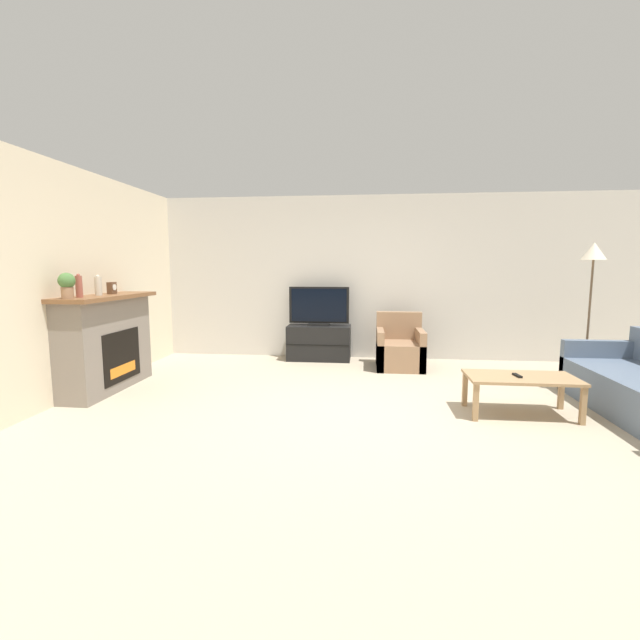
% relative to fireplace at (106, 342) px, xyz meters
% --- Properties ---
extents(ground_plane, '(24.00, 24.00, 0.00)m').
position_rel_fireplace_xyz_m(ground_plane, '(3.27, -0.58, -0.60)').
color(ground_plane, tan).
extents(wall_back, '(12.00, 0.06, 2.70)m').
position_rel_fireplace_xyz_m(wall_back, '(3.27, 2.28, 0.75)').
color(wall_back, beige).
rests_on(wall_back, ground).
extents(wall_left, '(0.06, 12.00, 2.70)m').
position_rel_fireplace_xyz_m(wall_left, '(-0.23, -0.58, 0.75)').
color(wall_left, beige).
rests_on(wall_left, ground).
extents(fireplace, '(0.52, 1.54, 1.19)m').
position_rel_fireplace_xyz_m(fireplace, '(0.00, 0.00, 0.00)').
color(fireplace, slate).
rests_on(fireplace, ground).
extents(mantel_vase_left, '(0.07, 0.07, 0.27)m').
position_rel_fireplace_xyz_m(mantel_vase_left, '(0.02, -0.46, 0.71)').
color(mantel_vase_left, '#994C3D').
rests_on(mantel_vase_left, fireplace).
extents(mantel_vase_centre_left, '(0.08, 0.08, 0.25)m').
position_rel_fireplace_xyz_m(mantel_vase_centre_left, '(0.02, -0.12, 0.70)').
color(mantel_vase_centre_left, beige).
rests_on(mantel_vase_centre_left, fireplace).
extents(mantel_clock, '(0.08, 0.11, 0.15)m').
position_rel_fireplace_xyz_m(mantel_clock, '(0.02, 0.15, 0.66)').
color(mantel_clock, brown).
rests_on(mantel_clock, fireplace).
extents(potted_plant, '(0.17, 0.17, 0.28)m').
position_rel_fireplace_xyz_m(potted_plant, '(0.02, -0.66, 0.75)').
color(potted_plant, '#936B4C').
rests_on(potted_plant, fireplace).
extents(tv_stand, '(1.03, 0.44, 0.57)m').
position_rel_fireplace_xyz_m(tv_stand, '(2.44, 2.00, -0.32)').
color(tv_stand, black).
rests_on(tv_stand, ground).
extents(tv, '(0.98, 0.18, 0.64)m').
position_rel_fireplace_xyz_m(tv, '(2.44, 1.99, 0.27)').
color(tv, black).
rests_on(tv, tv_stand).
extents(armchair, '(0.70, 0.76, 0.83)m').
position_rel_fireplace_xyz_m(armchair, '(3.73, 1.59, -0.33)').
color(armchair, '#937051').
rests_on(armchair, ground).
extents(coffee_table, '(1.09, 0.55, 0.41)m').
position_rel_fireplace_xyz_m(coffee_table, '(4.81, -0.42, -0.24)').
color(coffee_table, '#A37F56').
rests_on(coffee_table, ground).
extents(remote, '(0.06, 0.15, 0.02)m').
position_rel_fireplace_xyz_m(remote, '(4.77, -0.44, -0.18)').
color(remote, black).
rests_on(remote, coffee_table).
extents(floor_lamp, '(0.30, 0.30, 1.84)m').
position_rel_fireplace_xyz_m(floor_lamp, '(6.07, 0.88, 0.97)').
color(floor_lamp, black).
rests_on(floor_lamp, ground).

